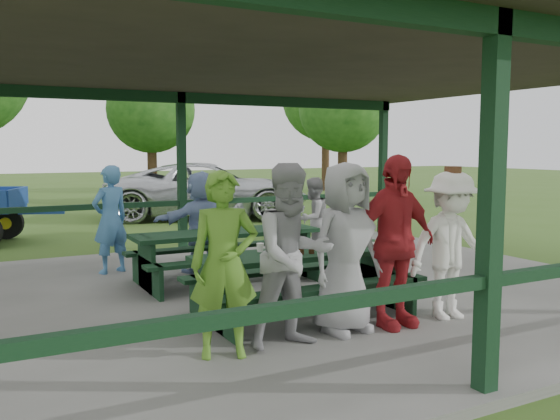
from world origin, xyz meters
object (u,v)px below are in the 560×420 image
contestant_green (224,265)px  pickup_truck (209,190)px  contestant_grey_mid (345,248)px  spectator_grey (313,219)px  contestant_red (394,241)px  spectator_blue (110,219)px  contestant_white_fedora (451,245)px  spectator_lblue (201,221)px  picnic_table_near (302,274)px  picnic_table_far (227,249)px  contestant_grey_left (293,256)px

contestant_green → pickup_truck: size_ratio=0.30×
contestant_grey_mid → spectator_grey: bearing=55.2°
contestant_red → spectator_blue: (-2.12, 4.30, -0.10)m
contestant_grey_mid → contestant_white_fedora: bearing=-14.7°
spectator_lblue → contestant_red: bearing=91.4°
contestant_green → contestant_red: (1.99, 0.01, 0.07)m
contestant_white_fedora → spectator_lblue: contestant_white_fedora is taller
picnic_table_near → contestant_green: (-1.35, -0.89, 0.40)m
contestant_grey_mid → contestant_red: size_ratio=0.96×
spectator_grey → contestant_green: bearing=25.4°
contestant_white_fedora → contestant_red: bearing=-178.2°
contestant_green → spectator_grey: size_ratio=1.21×
picnic_table_near → picnic_table_far: same height
spectator_blue → contestant_white_fedora: bearing=102.6°
picnic_table_far → contestant_grey_left: contestant_grey_left is taller
picnic_table_far → contestant_green: (-1.23, -2.89, 0.40)m
picnic_table_near → contestant_grey_mid: bearing=-84.9°
contestant_green → contestant_red: 1.99m
contestant_grey_mid → spectator_grey: contestant_grey_mid is taller
contestant_grey_mid → spectator_lblue: 3.67m
picnic_table_far → spectator_blue: (-1.36, 1.42, 0.37)m
spectator_grey → contestant_red: bearing=47.8°
picnic_table_far → contestant_grey_left: 3.02m
spectator_blue → pickup_truck: spectator_blue is taller
picnic_table_near → contestant_grey_mid: size_ratio=1.44×
picnic_table_near → spectator_lblue: 2.89m
contestant_green → contestant_red: contestant_red is taller
picnic_table_near → spectator_blue: 3.75m
picnic_table_near → picnic_table_far: 2.00m
spectator_lblue → spectator_blue: 1.40m
spectator_grey → pickup_truck: size_ratio=0.25×
contestant_green → spectator_grey: 4.96m
contestant_green → spectator_blue: size_ratio=1.04×
spectator_lblue → pickup_truck: spectator_lblue is taller
spectator_grey → spectator_lblue: bearing=-23.7°
picnic_table_far → contestant_grey_mid: bearing=-86.1°
contestant_grey_left → pickup_truck: (3.46, 11.33, -0.19)m
picnic_table_near → contestant_green: contestant_green is taller
contestant_grey_left → spectator_blue: contestant_grey_left is taller
contestant_grey_mid → picnic_table_near: bearing=86.5°
picnic_table_far → contestant_grey_left: (-0.53, -2.94, 0.43)m
contestant_green → contestant_grey_left: 0.71m
picnic_table_far → contestant_grey_mid: 2.83m
picnic_table_far → contestant_red: (0.76, -2.88, 0.47)m
contestant_grey_mid → spectator_grey: size_ratio=1.25×
picnic_table_near → picnic_table_far: size_ratio=0.95×
spectator_blue → pickup_truck: (4.30, 6.97, -0.13)m
contestant_white_fedora → pickup_truck: 11.41m
picnic_table_far → contestant_red: 3.02m
contestant_green → pickup_truck: bearing=87.2°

